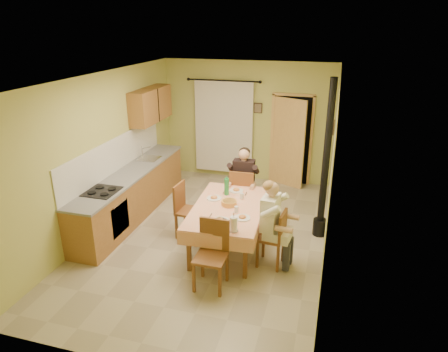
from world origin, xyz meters
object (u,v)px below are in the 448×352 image
(chair_near, at_px, (211,268))
(stove_flue, at_px, (324,182))
(chair_right, at_px, (271,248))
(chair_left, at_px, (189,221))
(dining_table, at_px, (228,227))
(man_far, at_px, (243,176))
(chair_far, at_px, (243,204))
(man_right, at_px, (272,215))

(chair_near, bearing_deg, stove_flue, -126.07)
(chair_right, height_order, stove_flue, stove_flue)
(chair_left, bearing_deg, dining_table, 80.58)
(man_far, bearing_deg, dining_table, -91.91)
(chair_left, xyz_separation_m, man_far, (0.76, 0.95, 0.59))
(chair_far, relative_size, chair_near, 1.02)
(man_right, bearing_deg, chair_right, -90.00)
(chair_right, xyz_separation_m, man_far, (-0.81, 1.46, 0.59))
(chair_near, relative_size, stove_flue, 0.36)
(chair_near, height_order, man_far, man_far)
(chair_left, height_order, man_right, man_right)
(dining_table, distance_m, chair_far, 1.12)
(chair_right, bearing_deg, man_far, 35.04)
(chair_near, relative_size, man_far, 0.72)
(chair_near, distance_m, chair_left, 1.53)
(chair_right, height_order, man_right, man_right)
(dining_table, relative_size, chair_near, 1.97)
(chair_far, bearing_deg, chair_right, -63.41)
(man_right, relative_size, stove_flue, 0.50)
(chair_far, distance_m, man_far, 0.59)
(chair_right, distance_m, man_right, 0.59)
(chair_far, distance_m, man_right, 1.75)
(chair_right, bearing_deg, stove_flue, -23.80)
(stove_flue, bearing_deg, chair_near, -126.07)
(dining_table, relative_size, man_right, 1.42)
(chair_left, relative_size, man_far, 0.71)
(man_right, distance_m, stove_flue, 1.38)
(dining_table, bearing_deg, stove_flue, 26.76)
(chair_far, relative_size, stove_flue, 0.37)
(man_far, distance_m, stove_flue, 1.52)
(man_right, bearing_deg, chair_left, 77.89)
(man_far, relative_size, stove_flue, 0.50)
(chair_near, bearing_deg, chair_right, -133.74)
(man_right, height_order, stove_flue, stove_flue)
(man_right, bearing_deg, stove_flue, -24.28)
(man_far, bearing_deg, chair_right, -63.66)
(chair_left, bearing_deg, man_far, 144.99)
(stove_flue, bearing_deg, chair_far, 169.86)
(chair_far, distance_m, stove_flue, 1.68)
(chair_near, xyz_separation_m, man_right, (0.73, 0.78, 0.59))
(man_far, bearing_deg, chair_near, -90.97)
(dining_table, xyz_separation_m, man_right, (0.78, -0.33, 0.50))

